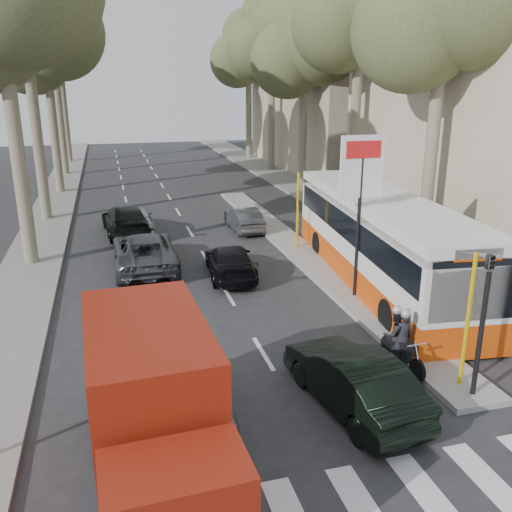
{
  "coord_description": "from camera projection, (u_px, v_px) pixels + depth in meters",
  "views": [
    {
      "loc": [
        -4.66,
        -10.96,
        7.15
      ],
      "look_at": [
        -0.07,
        5.82,
        1.6
      ],
      "focal_mm": 38.0,
      "sensor_mm": 36.0,
      "label": 1
    }
  ],
  "objects": [
    {
      "name": "pedestrian_near",
      "position": [
        395.0,
        228.0,
        23.79
      ],
      "size": [
        0.86,
        1.26,
        1.96
      ],
      "primitive_type": "imported",
      "rotation": [
        0.0,
        0.0,
        1.85
      ],
      "color": "#44344F",
      "rests_on": "sidewalk_right"
    },
    {
      "name": "traffic_island",
      "position": [
        297.0,
        249.0,
        24.32
      ],
      "size": [
        1.5,
        26.0,
        0.16
      ],
      "primitive_type": "cube",
      "color": "gray",
      "rests_on": "ground"
    },
    {
      "name": "queue_car_c",
      "position": [
        136.0,
        221.0,
        26.75
      ],
      "size": [
        1.69,
        4.04,
        1.37
      ],
      "primitive_type": "imported",
      "rotation": [
        0.0,
        0.0,
        3.16
      ],
      "color": "#AFB1B8",
      "rests_on": "ground"
    },
    {
      "name": "queue_car_a",
      "position": [
        144.0,
        251.0,
        21.79
      ],
      "size": [
        2.42,
        5.2,
        1.44
      ],
      "primitive_type": "imported",
      "rotation": [
        0.0,
        0.0,
        3.14
      ],
      "color": "#4D4F55",
      "rests_on": "ground"
    },
    {
      "name": "tree_r_d",
      "position": [
        273.0,
        33.0,
        43.69
      ],
      "size": [
        7.4,
        7.2,
        14.88
      ],
      "color": "#6B604C",
      "rests_on": "ground"
    },
    {
      "name": "tree_r_c",
      "position": [
        306.0,
        44.0,
        36.73
      ],
      "size": [
        7.4,
        7.2,
        13.32
      ],
      "color": "#6B604C",
      "rests_on": "ground"
    },
    {
      "name": "traffic_light_island",
      "position": [
        485.0,
        302.0,
        12.1
      ],
      "size": [
        0.16,
        0.41,
        3.6
      ],
      "color": "black",
      "rests_on": "ground"
    },
    {
      "name": "pedestrian_far",
      "position": [
        413.0,
        213.0,
        27.22
      ],
      "size": [
        1.13,
        0.61,
        1.67
      ],
      "primitive_type": "imported",
      "rotation": [
        0.0,
        0.0,
        3.26
      ],
      "color": "brown",
      "rests_on": "sidewalk_right"
    },
    {
      "name": "city_bus",
      "position": [
        381.0,
        238.0,
        19.84
      ],
      "size": [
        4.02,
        12.79,
        3.31
      ],
      "rotation": [
        0.0,
        0.0,
        -0.1
      ],
      "color": "#D1450B",
      "rests_on": "ground"
    },
    {
      "name": "silver_hatchback",
      "position": [
        190.0,
        391.0,
        12.02
      ],
      "size": [
        1.66,
        3.8,
        1.27
      ],
      "primitive_type": "imported",
      "rotation": [
        0.0,
        0.0,
        3.18
      ],
      "color": "#9B9EA3",
      "rests_on": "ground"
    },
    {
      "name": "tree_l_c",
      "position": [
        46.0,
        36.0,
        34.24
      ],
      "size": [
        7.4,
        7.2,
        13.71
      ],
      "color": "#6B604C",
      "rests_on": "ground"
    },
    {
      "name": "red_truck",
      "position": [
        154.0,
        407.0,
        9.75
      ],
      "size": [
        2.4,
        5.73,
        3.01
      ],
      "rotation": [
        0.0,
        0.0,
        0.05
      ],
      "color": "black",
      "rests_on": "ground"
    },
    {
      "name": "tree_r_a",
      "position": [
        447.0,
        0.0,
        21.85
      ],
      "size": [
        7.4,
        7.2,
        14.1
      ],
      "color": "#6B604C",
      "rests_on": "ground"
    },
    {
      "name": "tree_r_b",
      "position": [
        363.0,
        0.0,
        28.91
      ],
      "size": [
        7.4,
        7.2,
        15.27
      ],
      "color": "#6B604C",
      "rests_on": "ground"
    },
    {
      "name": "ground",
      "position": [
        320.0,
        386.0,
        13.42
      ],
      "size": [
        120.0,
        120.0,
        0.0
      ],
      "primitive_type": "plane",
      "color": "#28282B",
      "rests_on": "ground"
    },
    {
      "name": "tree_r_e",
      "position": [
        249.0,
        48.0,
        51.28
      ],
      "size": [
        7.4,
        7.2,
        14.1
      ],
      "color": "#6B604C",
      "rests_on": "ground"
    },
    {
      "name": "dark_hatchback",
      "position": [
        353.0,
        379.0,
        12.38
      ],
      "size": [
        2.06,
        4.42,
        1.4
      ],
      "primitive_type": "imported",
      "rotation": [
        0.0,
        0.0,
        3.28
      ],
      "color": "black",
      "rests_on": "ground"
    },
    {
      "name": "building_far",
      "position": [
        345.0,
        73.0,
        46.13
      ],
      "size": [
        11.0,
        20.0,
        16.0
      ],
      "primitive_type": "cube",
      "color": "#B7A88E",
      "rests_on": "ground"
    },
    {
      "name": "billboard",
      "position": [
        360.0,
        194.0,
        17.7
      ],
      "size": [
        1.5,
        12.1,
        5.6
      ],
      "color": "yellow",
      "rests_on": "ground"
    },
    {
      "name": "tree_l_d",
      "position": [
        52.0,
        20.0,
        41.04
      ],
      "size": [
        7.4,
        7.2,
        15.66
      ],
      "color": "#6B604C",
      "rests_on": "ground"
    },
    {
      "name": "motorcycle",
      "position": [
        399.0,
        338.0,
        14.25
      ],
      "size": [
        0.72,
        1.96,
        1.67
      ],
      "rotation": [
        0.0,
        0.0,
        0.06
      ],
      "color": "black",
      "rests_on": "ground"
    },
    {
      "name": "sidewalk_right",
      "position": [
        302.0,
        188.0,
        38.53
      ],
      "size": [
        3.2,
        70.0,
        0.12
      ],
      "primitive_type": "cube",
      "color": "gray",
      "rests_on": "ground"
    },
    {
      "name": "queue_car_d",
      "position": [
        244.0,
        219.0,
        27.47
      ],
      "size": [
        1.38,
        3.66,
        1.19
      ],
      "primitive_type": "imported",
      "rotation": [
        0.0,
        0.0,
        3.17
      ],
      "color": "#46474D",
      "rests_on": "ground"
    },
    {
      "name": "tree_l_b",
      "position": [
        24.0,
        0.0,
        26.52
      ],
      "size": [
        7.4,
        7.2,
        14.88
      ],
      "color": "#6B604C",
      "rests_on": "ground"
    },
    {
      "name": "tree_l_e",
      "position": [
        59.0,
        42.0,
        48.68
      ],
      "size": [
        7.4,
        7.2,
        14.49
      ],
      "color": "#6B604C",
      "rests_on": "ground"
    },
    {
      "name": "queue_car_b",
      "position": [
        230.0,
        261.0,
        20.88
      ],
      "size": [
        2.07,
        4.32,
        1.21
      ],
      "primitive_type": "imported",
      "rotation": [
        0.0,
        0.0,
        3.05
      ],
      "color": "black",
      "rests_on": "ground"
    },
    {
      "name": "queue_car_e",
      "position": [
        126.0,
        220.0,
        26.66
      ],
      "size": [
        2.44,
        5.16,
        1.45
      ],
      "primitive_type": "imported",
      "rotation": [
        0.0,
        0.0,
        3.22
      ],
      "color": "black",
      "rests_on": "ground"
    },
    {
      "name": "median_left",
      "position": [
        59.0,
        192.0,
        37.12
      ],
      "size": [
        2.4,
        64.0,
        0.12
      ],
      "primitive_type": "cube",
      "color": "gray",
      "rests_on": "ground"
    }
  ]
}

